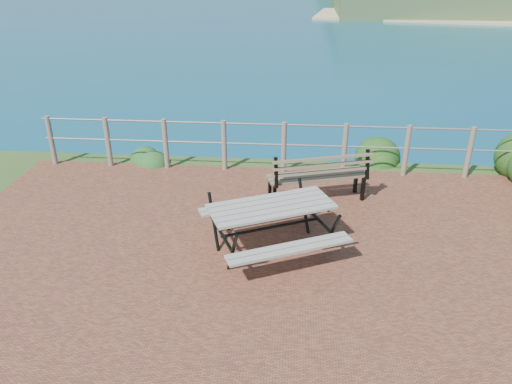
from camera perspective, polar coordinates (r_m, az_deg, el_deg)
ground at (r=6.85m, az=2.21°, el=-9.11°), size 10.00×7.00×0.12m
safety_railing at (r=9.56m, az=3.21°, el=5.43°), size 9.40×0.10×1.00m
picnic_table at (r=7.04m, az=1.74°, el=-3.54°), size 1.86×1.38×0.73m
park_bench at (r=8.43m, az=7.06°, el=2.75°), size 1.74×0.90×0.96m
shrub_lip_west at (r=10.40m, az=-11.72°, el=3.27°), size 0.66×0.66×0.36m
shrub_lip_east at (r=10.79m, az=14.70°, el=3.81°), size 0.88×0.88×0.66m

